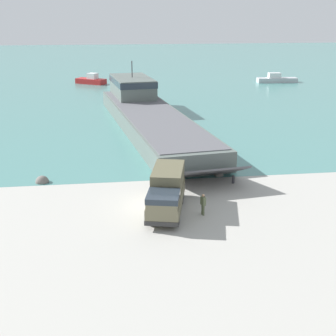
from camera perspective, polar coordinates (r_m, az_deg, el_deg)
ground_plane at (r=36.49m, az=-1.64°, el=-4.56°), size 240.00×240.00×0.00m
water_surface at (r=129.82m, az=-6.14°, el=12.16°), size 240.00×180.00×0.01m
landing_craft at (r=62.47m, az=-2.64°, el=6.95°), size 12.27×41.87×7.36m
military_truck at (r=34.93m, az=-0.16°, el=-2.88°), size 3.88×7.38×3.05m
soldier_on_ramp at (r=34.53m, az=4.30°, el=-4.27°), size 0.37×0.49×1.66m
moored_boat_a at (r=103.04m, az=13.09°, el=10.50°), size 8.48×2.60×2.00m
moored_boat_b at (r=99.73m, az=-9.34°, el=10.52°), size 6.56×5.50×2.20m
mooring_bollard at (r=41.31m, az=7.96°, el=-1.32°), size 0.29×0.29×0.74m
shoreline_rock_a at (r=42.72m, az=-15.08°, el=-1.69°), size 1.19×1.19×1.19m
shoreline_rock_b at (r=43.20m, az=6.21°, el=-0.91°), size 0.87×0.87×0.87m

